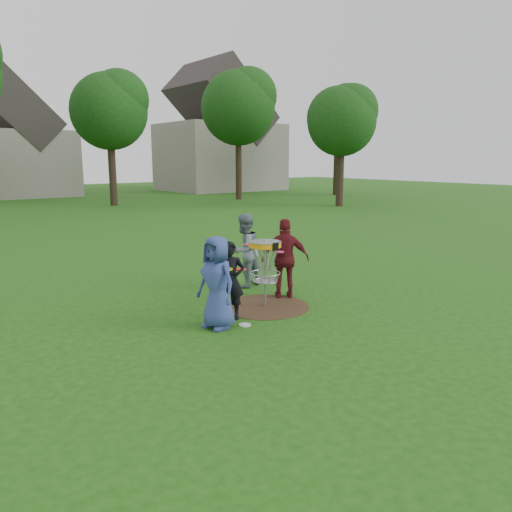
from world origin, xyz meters
TOP-DOWN VIEW (x-y plane):
  - ground at (0.00, 0.00)m, footprint 100.00×100.00m
  - dirt_patch at (0.00, 0.00)m, footprint 1.80×1.80m
  - player_blue at (-1.46, -0.48)m, footprint 0.68×0.90m
  - player_black at (-0.99, -0.20)m, footprint 0.64×0.61m
  - player_grey at (0.61, 1.55)m, footprint 0.99×0.86m
  - player_maroon at (0.76, 0.26)m, footprint 1.06×0.93m
  - disc_on_grass at (-1.01, -0.69)m, footprint 0.22×0.22m
  - disc_golf_basket at (0.00, -0.00)m, footprint 0.66×0.67m
  - held_discs at (-0.23, 0.23)m, footprint 1.92×1.90m
  - tree_row at (0.44, 20.67)m, footprint 51.20×17.42m
  - house_row at (4.78, 33.07)m, footprint 44.50×10.65m

SIDE VIEW (x-z plane):
  - ground at x=0.00m, z-range 0.00..0.00m
  - dirt_patch at x=0.00m, z-range 0.00..0.01m
  - disc_on_grass at x=-1.01m, z-range 0.00..0.02m
  - player_black at x=-0.99m, z-range 0.00..1.46m
  - player_blue at x=-1.46m, z-range 0.00..1.65m
  - player_maroon at x=0.76m, z-range 0.00..1.71m
  - player_grey at x=0.61m, z-range 0.00..1.72m
  - held_discs at x=-0.23m, z-range 0.92..1.09m
  - disc_golf_basket at x=0.00m, z-range 0.33..1.71m
  - house_row at x=4.78m, z-range -1.67..9.95m
  - tree_row at x=0.44m, z-range 1.26..11.16m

